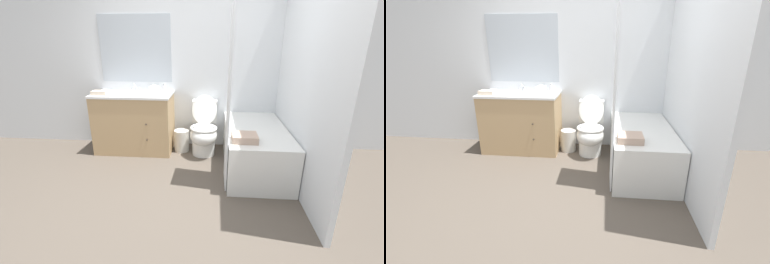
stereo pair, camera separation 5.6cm
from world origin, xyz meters
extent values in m
plane|color=brown|center=(0.00, 0.00, 0.00)|extent=(14.00, 14.00, 0.00)
cube|color=silver|center=(0.00, 1.61, 1.25)|extent=(8.00, 0.05, 2.50)
cube|color=#B2BCC6|center=(-0.75, 1.58, 1.44)|extent=(1.04, 0.01, 0.93)
cube|color=silver|center=(1.33, 0.79, 1.25)|extent=(0.05, 2.58, 2.50)
cube|color=tan|center=(-0.75, 1.30, 0.41)|extent=(1.09, 0.57, 0.83)
cube|color=white|center=(-0.75, 1.30, 0.84)|extent=(1.11, 0.59, 0.03)
cylinder|color=white|center=(-0.75, 1.30, 0.80)|extent=(0.28, 0.28, 0.10)
sphere|color=#382D23|center=(-0.50, 1.00, 0.50)|extent=(0.02, 0.02, 0.02)
sphere|color=#382D23|center=(-0.50, 1.00, 0.27)|extent=(0.02, 0.02, 0.02)
cylinder|color=silver|center=(-0.75, 1.48, 0.88)|extent=(0.04, 0.04, 0.04)
cylinder|color=silver|center=(-0.75, 1.44, 0.94)|extent=(0.02, 0.11, 0.09)
cylinder|color=silver|center=(-0.80, 1.48, 0.88)|extent=(0.03, 0.03, 0.04)
cylinder|color=silver|center=(-0.69, 1.48, 0.88)|extent=(0.03, 0.03, 0.04)
cylinder|color=white|center=(0.27, 1.21, 0.11)|extent=(0.32, 0.32, 0.23)
ellipsoid|color=white|center=(0.27, 1.16, 0.31)|extent=(0.38, 0.45, 0.28)
torus|color=white|center=(0.27, 1.16, 0.42)|extent=(0.38, 0.38, 0.04)
cube|color=white|center=(0.27, 1.47, 0.58)|extent=(0.36, 0.18, 0.32)
ellipsoid|color=white|center=(0.27, 1.36, 0.62)|extent=(0.36, 0.13, 0.42)
cube|color=white|center=(0.93, 0.87, 0.27)|extent=(0.73, 1.43, 0.54)
cube|color=#A8ADAE|center=(0.93, 0.87, 0.53)|extent=(0.61, 1.31, 0.01)
cube|color=white|center=(0.55, 0.44, 0.95)|extent=(0.01, 0.40, 1.88)
cylinder|color=silver|center=(-0.06, 1.31, 0.16)|extent=(0.22, 0.22, 0.32)
cube|color=white|center=(-0.48, 1.46, 0.89)|extent=(0.12, 0.15, 0.07)
ellipsoid|color=white|center=(-0.48, 1.46, 0.94)|extent=(0.05, 0.04, 0.03)
cylinder|color=silver|center=(-0.30, 1.34, 0.91)|extent=(0.06, 0.06, 0.11)
cylinder|color=silver|center=(-0.30, 1.34, 0.98)|extent=(0.04, 0.04, 0.03)
cube|color=beige|center=(-1.16, 1.16, 0.88)|extent=(0.20, 0.14, 0.05)
cube|color=tan|center=(0.74, 0.41, 0.58)|extent=(0.27, 0.24, 0.08)
camera|label=1|loc=(0.39, -2.20, 1.57)|focal=24.00mm
camera|label=2|loc=(0.45, -2.19, 1.57)|focal=24.00mm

